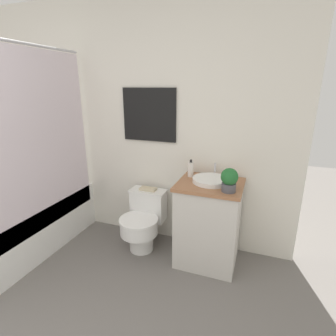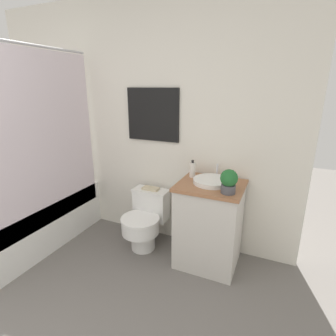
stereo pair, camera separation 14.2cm
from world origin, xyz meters
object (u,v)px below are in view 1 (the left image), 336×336
at_px(toilet, 143,221).
at_px(potted_plant, 229,180).
at_px(sink, 211,180).
at_px(soap_bottle, 191,169).
at_px(book_on_tank, 148,189).

bearing_deg(toilet, potted_plant, -9.11).
distance_m(sink, potted_plant, 0.26).
bearing_deg(soap_bottle, book_on_tank, 177.49).
bearing_deg(toilet, soap_bottle, 14.44).
bearing_deg(potted_plant, toilet, 170.89).
bearing_deg(toilet, book_on_tank, 90.00).
distance_m(sink, book_on_tank, 0.72).
bearing_deg(sink, book_on_tank, 170.72).
distance_m(toilet, potted_plant, 1.06).
distance_m(sink, soap_bottle, 0.24).
relative_size(toilet, soap_bottle, 3.56).
bearing_deg(soap_bottle, toilet, -165.56).
distance_m(soap_bottle, book_on_tank, 0.54).
bearing_deg(sink, potted_plant, -42.70).
height_order(toilet, soap_bottle, soap_bottle).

